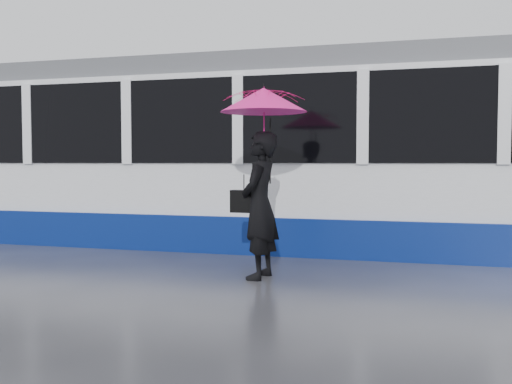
% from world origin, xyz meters
% --- Properties ---
extents(ground, '(90.00, 90.00, 0.00)m').
position_xyz_m(ground, '(0.00, 0.00, 0.00)').
color(ground, '#2C2D31').
rests_on(ground, ground).
extents(rails, '(34.00, 1.51, 0.02)m').
position_xyz_m(rails, '(0.00, 2.50, 0.01)').
color(rails, '#3F3D38').
rests_on(rails, ground).
extents(tram, '(26.00, 2.56, 3.35)m').
position_xyz_m(tram, '(1.22, 2.50, 1.64)').
color(tram, white).
rests_on(tram, ground).
extents(woman, '(0.50, 0.72, 1.91)m').
position_xyz_m(woman, '(1.57, -0.47, 0.96)').
color(woman, black).
rests_on(woman, ground).
extents(umbrella, '(1.19, 1.19, 1.29)m').
position_xyz_m(umbrella, '(1.62, -0.47, 2.09)').
color(umbrella, '#DB124F').
rests_on(umbrella, ground).
extents(handbag, '(0.35, 0.17, 0.48)m').
position_xyz_m(handbag, '(1.35, -0.45, 1.00)').
color(handbag, black).
rests_on(handbag, ground).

